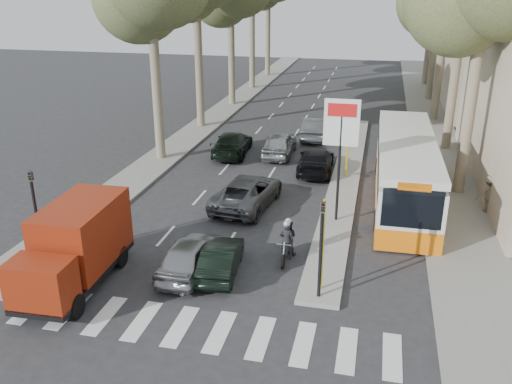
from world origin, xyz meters
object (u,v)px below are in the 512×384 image
red_truck (76,245)px  city_bus (405,168)px  silver_hatchback (190,255)px  motorcycle (287,240)px  dark_hatchback (221,259)px

red_truck → city_bus: 15.70m
silver_hatchback → city_bus: city_bus is taller
city_bus → motorcycle: bearing=-123.1°
red_truck → motorcycle: 7.80m
silver_hatchback → red_truck: red_truck is taller
silver_hatchback → motorcycle: 3.80m
silver_hatchback → city_bus: bearing=-129.6°
red_truck → motorcycle: red_truck is taller
red_truck → motorcycle: bearing=25.6°
city_bus → motorcycle: city_bus is taller
silver_hatchback → red_truck: size_ratio=0.73×
dark_hatchback → city_bus: city_bus is taller
silver_hatchback → dark_hatchback: 1.14m
silver_hatchback → dark_hatchback: (1.13, 0.15, -0.10)m
red_truck → motorcycle: size_ratio=2.80×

